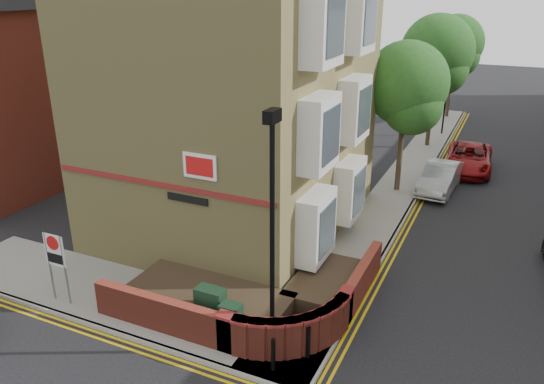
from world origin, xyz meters
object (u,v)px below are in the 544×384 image
(utility_cabinet_large, at_px, (211,308))
(zone_sign, at_px, (55,256))
(lamppost, at_px, (272,236))
(silver_car_near, at_px, (440,178))

(utility_cabinet_large, height_order, zone_sign, zone_sign)
(lamppost, height_order, zone_sign, lamppost)
(lamppost, distance_m, utility_cabinet_large, 3.24)
(utility_cabinet_large, bearing_deg, lamppost, -3.01)
(utility_cabinet_large, bearing_deg, silver_car_near, 73.42)
(utility_cabinet_large, bearing_deg, zone_sign, -170.31)
(zone_sign, bearing_deg, utility_cabinet_large, 9.69)
(lamppost, relative_size, utility_cabinet_large, 5.25)
(zone_sign, xyz_separation_m, silver_car_near, (8.75, 14.42, -0.99))
(silver_car_near, bearing_deg, zone_sign, -117.52)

